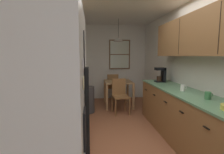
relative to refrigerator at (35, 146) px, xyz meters
name	(u,v)px	position (x,y,z in m)	size (l,w,h in m)	color
ground_plane	(121,128)	(0.97, 2.29, -0.91)	(12.00, 12.00, 0.00)	#995B3D
wall_left	(52,68)	(-0.38, 2.29, 0.37)	(0.10, 9.00, 2.55)	silver
wall_right	(185,67)	(2.32, 2.29, 0.37)	(0.10, 9.00, 2.55)	silver
wall_back	(109,62)	(0.97, 4.94, 0.37)	(4.40, 0.10, 2.55)	silver
refrigerator	(35,146)	(0.00, 0.00, 0.00)	(0.70, 0.78, 1.81)	white
stove_range	(55,150)	(-0.03, 0.70, -0.43)	(0.66, 0.58, 1.10)	silver
microwave_over_range	(39,42)	(-0.14, 0.70, 0.74)	(0.39, 0.58, 0.35)	black
counter_left	(69,114)	(-0.03, 1.96, -0.45)	(0.64, 1.94, 0.90)	olive
upper_cabinets_left	(58,35)	(-0.17, 1.91, 0.95)	(0.33, 2.02, 0.73)	olive
counter_right	(190,121)	(1.97, 1.41, -0.45)	(0.64, 3.34, 0.90)	olive
upper_cabinets_right	(206,33)	(2.11, 1.36, 0.94)	(0.33, 3.02, 0.69)	olive
dining_table	(118,85)	(1.15, 3.89, -0.28)	(0.80, 0.85, 0.75)	#A87F51
dining_chair_near	(120,94)	(1.11, 3.26, -0.41)	(0.44, 0.44, 0.90)	olive
dining_chair_far	(113,86)	(1.06, 4.53, -0.41)	(0.41, 0.41, 0.90)	olive
pendant_light	(118,39)	(1.15, 3.89, 1.07)	(0.32, 0.32, 0.63)	black
back_window	(120,55)	(1.34, 4.86, 0.64)	(0.73, 0.05, 1.02)	brown
trash_bin	(88,100)	(0.27, 3.39, -0.56)	(0.34, 0.34, 0.70)	#3F3F42
storage_canister	(61,94)	(-0.03, 1.19, 0.09)	(0.12, 0.12, 0.19)	#265999
dish_towel	(88,140)	(0.33, 0.84, -0.41)	(0.02, 0.16, 0.24)	white
coffee_maker	(161,74)	(1.98, 2.68, 0.17)	(0.22, 0.18, 0.33)	black
mug_by_coffeemaker	(208,96)	(1.99, 1.05, 0.05)	(0.12, 0.08, 0.11)	#3F7F4C
mug_spare	(183,88)	(1.93, 1.63, 0.05)	(0.11, 0.07, 0.11)	white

